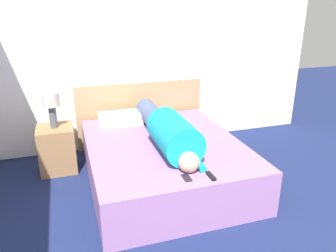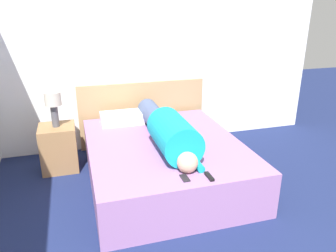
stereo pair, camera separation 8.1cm
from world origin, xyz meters
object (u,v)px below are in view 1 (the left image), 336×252
object	(u,v)px
nightstand	(57,149)
person_lying	(167,130)
bed	(164,161)
table_lamp	(51,104)
pillow_near_headboard	(120,118)
cell_phone	(187,178)
tv_remote	(211,176)

from	to	relation	value
nightstand	person_lying	size ratio (longest dim) A/B	0.32
bed	table_lamp	bearing A→B (deg)	150.91
table_lamp	pillow_near_headboard	distance (m)	0.87
bed	table_lamp	xyz separation A→B (m)	(-1.16, 0.65, 0.61)
cell_phone	person_lying	bearing A→B (deg)	85.23
tv_remote	nightstand	bearing A→B (deg)	131.12
table_lamp	cell_phone	world-z (taller)	table_lamp
bed	cell_phone	xyz separation A→B (m)	(-0.05, -0.84, 0.25)
bed	cell_phone	world-z (taller)	cell_phone
nightstand	table_lamp	xyz separation A→B (m)	(0.00, 0.00, 0.57)
bed	tv_remote	world-z (taller)	tv_remote
nightstand	pillow_near_headboard	xyz separation A→B (m)	(0.81, 0.11, 0.27)
tv_remote	cell_phone	distance (m)	0.22
bed	pillow_near_headboard	xyz separation A→B (m)	(-0.35, 0.76, 0.31)
cell_phone	tv_remote	bearing A→B (deg)	-11.99
table_lamp	pillow_near_headboard	size ratio (longest dim) A/B	0.78
table_lamp	person_lying	world-z (taller)	table_lamp
table_lamp	cell_phone	distance (m)	1.89
tv_remote	person_lying	bearing A→B (deg)	100.75
bed	nightstand	world-z (taller)	nightstand
nightstand	cell_phone	world-z (taller)	nightstand
pillow_near_headboard	tv_remote	bearing A→B (deg)	-72.31
table_lamp	cell_phone	size ratio (longest dim) A/B	3.26
person_lying	pillow_near_headboard	xyz separation A→B (m)	(-0.37, 0.84, -0.10)
nightstand	tv_remote	xyz separation A→B (m)	(1.33, -1.53, 0.21)
nightstand	person_lying	xyz separation A→B (m)	(1.18, -0.73, 0.37)
nightstand	cell_phone	size ratio (longest dim) A/B	4.32
person_lying	pillow_near_headboard	distance (m)	0.92
person_lying	cell_phone	distance (m)	0.78
table_lamp	cell_phone	xyz separation A→B (m)	(1.12, -1.48, -0.37)
bed	cell_phone	bearing A→B (deg)	-93.11
person_lying	tv_remote	distance (m)	0.83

